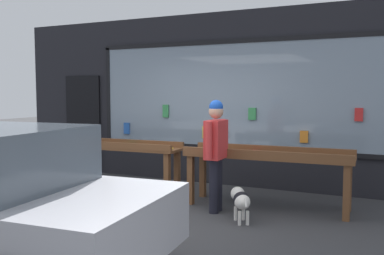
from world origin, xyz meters
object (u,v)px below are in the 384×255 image
(display_table_left, at_px, (114,151))
(display_table_right, at_px, (267,160))
(person_browsing, at_px, (216,147))
(small_dog, at_px, (241,200))

(display_table_left, height_order, display_table_right, display_table_right)
(display_table_left, height_order, person_browsing, person_browsing)
(display_table_right, height_order, small_dog, display_table_right)
(display_table_right, distance_m, person_browsing, 0.85)
(display_table_right, relative_size, small_dog, 4.79)
(display_table_right, bearing_deg, person_browsing, -138.48)
(display_table_left, relative_size, display_table_right, 1.00)
(display_table_left, relative_size, person_browsing, 1.54)
(person_browsing, relative_size, small_dog, 3.11)
(display_table_left, height_order, small_dog, display_table_left)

